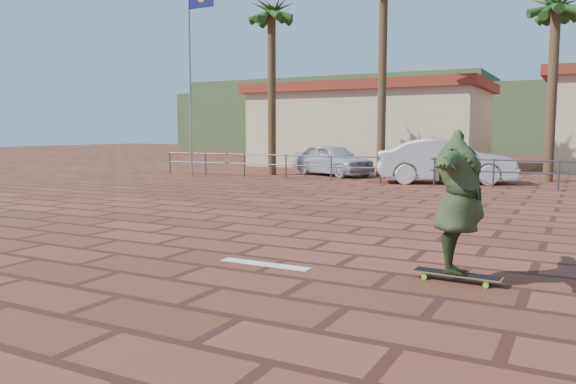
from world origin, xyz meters
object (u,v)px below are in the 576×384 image
(car_silver, at_px, (332,160))
(car_white, at_px, (445,161))
(longboard, at_px, (457,275))
(skateboarder, at_px, (459,202))

(car_silver, relative_size, car_white, 0.82)
(longboard, height_order, car_silver, car_silver)
(skateboarder, distance_m, car_white, 14.23)
(car_silver, bearing_deg, car_white, -80.14)
(skateboarder, xyz_separation_m, car_silver, (-8.35, 15.29, -0.33))
(car_silver, bearing_deg, skateboarder, -126.00)
(car_silver, bearing_deg, longboard, -126.00)
(longboard, distance_m, car_white, 14.25)
(longboard, relative_size, skateboarder, 0.50)
(car_white, bearing_deg, longboard, 172.46)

